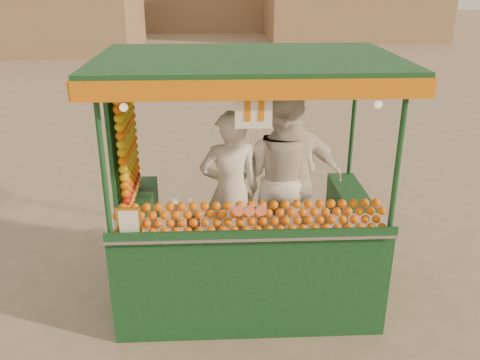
{
  "coord_description": "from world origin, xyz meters",
  "views": [
    {
      "loc": [
        -0.37,
        -4.66,
        3.4
      ],
      "look_at": [
        -0.14,
        0.25,
        1.37
      ],
      "focal_mm": 38.05,
      "sensor_mm": 36.0,
      "label": 1
    }
  ],
  "objects_px": {
    "juice_cart": "(240,230)",
    "vendor_right": "(291,179)",
    "vendor_left": "(230,192)",
    "vendor_middle": "(280,176)"
  },
  "relations": [
    {
      "from": "vendor_left",
      "to": "vendor_middle",
      "type": "height_order",
      "value": "vendor_middle"
    },
    {
      "from": "vendor_left",
      "to": "vendor_right",
      "type": "height_order",
      "value": "vendor_right"
    },
    {
      "from": "juice_cart",
      "to": "vendor_right",
      "type": "xyz_separation_m",
      "value": [
        0.58,
        0.38,
        0.41
      ]
    },
    {
      "from": "juice_cart",
      "to": "vendor_left",
      "type": "distance_m",
      "value": 0.43
    },
    {
      "from": "juice_cart",
      "to": "vendor_left",
      "type": "relative_size",
      "value": 1.63
    },
    {
      "from": "vendor_left",
      "to": "vendor_middle",
      "type": "xyz_separation_m",
      "value": [
        0.56,
        0.22,
        0.09
      ]
    },
    {
      "from": "vendor_middle",
      "to": "juice_cart",
      "type": "bearing_deg",
      "value": 71.98
    },
    {
      "from": "juice_cart",
      "to": "vendor_middle",
      "type": "height_order",
      "value": "juice_cart"
    },
    {
      "from": "vendor_left",
      "to": "vendor_middle",
      "type": "relative_size",
      "value": 0.91
    },
    {
      "from": "vendor_right",
      "to": "juice_cart",
      "type": "bearing_deg",
      "value": 31.16
    }
  ]
}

